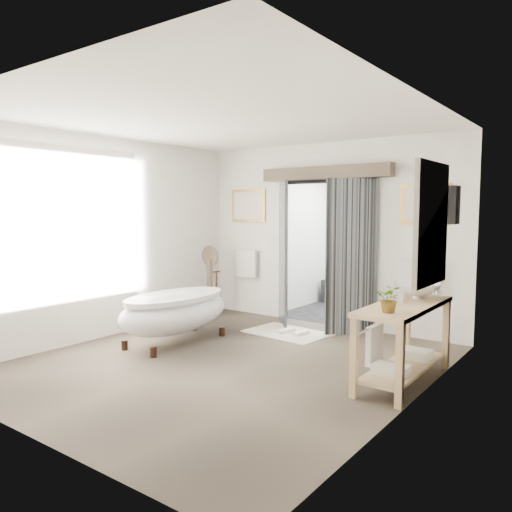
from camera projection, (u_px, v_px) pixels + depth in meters
name	position (u px, v px, depth m)	size (l,w,h in m)	color
ground_plane	(227.00, 362.00, 6.06)	(5.00, 5.00, 0.00)	brown
room_shell	(218.00, 209.00, 5.82)	(4.52, 5.02, 2.91)	white
shower_room	(365.00, 261.00, 9.18)	(2.22, 2.01, 2.51)	black
back_wall_dressing	(321.00, 228.00, 7.77)	(3.82, 0.72, 2.52)	black
clawfoot_tub	(175.00, 311.00, 6.91)	(0.84, 1.88, 0.92)	black
vanity	(402.00, 335.00, 5.32)	(0.57, 1.60, 0.85)	tan
pedestal_mirror	(210.00, 286.00, 8.69)	(0.36, 0.24, 1.23)	brown
rug	(287.00, 333.00, 7.46)	(1.20, 0.80, 0.01)	beige
slippers	(294.00, 332.00, 7.38)	(0.41, 0.29, 0.05)	silver
basin	(418.00, 290.00, 5.61)	(0.51, 0.51, 0.18)	white
plant	(390.00, 299.00, 4.81)	(0.24, 0.21, 0.27)	gray
soap_bottle_a	(400.00, 293.00, 5.37)	(0.09, 0.09, 0.21)	gray
soap_bottle_b	(419.00, 288.00, 5.81)	(0.13, 0.13, 0.16)	gray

